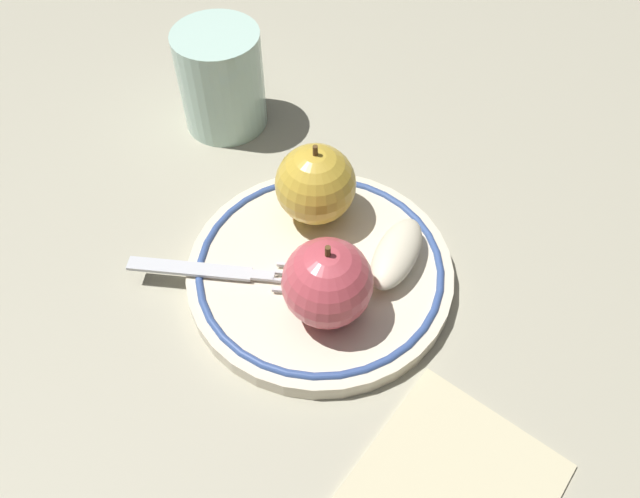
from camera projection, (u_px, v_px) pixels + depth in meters
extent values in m
plane|color=#ADA88F|center=(350.00, 280.00, 0.50)|extent=(2.00, 2.00, 0.00)
cylinder|color=beige|center=(320.00, 272.00, 0.50)|extent=(0.21, 0.21, 0.02)
torus|color=#375393|center=(320.00, 267.00, 0.49)|extent=(0.20, 0.20, 0.01)
sphere|color=#CB4A55|center=(327.00, 283.00, 0.44)|extent=(0.07, 0.07, 0.07)
cylinder|color=brown|center=(328.00, 252.00, 0.41)|extent=(0.00, 0.00, 0.01)
sphere|color=gold|center=(316.00, 184.00, 0.50)|extent=(0.07, 0.07, 0.07)
cylinder|color=brown|center=(315.00, 151.00, 0.47)|extent=(0.00, 0.00, 0.01)
ellipsoid|color=beige|center=(397.00, 253.00, 0.48)|extent=(0.08, 0.07, 0.02)
cube|color=silver|center=(190.00, 269.00, 0.48)|extent=(0.09, 0.07, 0.00)
cube|color=silver|center=(263.00, 276.00, 0.48)|extent=(0.02, 0.02, 0.00)
cube|color=silver|center=(313.00, 293.00, 0.47)|extent=(0.05, 0.04, 0.00)
cube|color=silver|center=(314.00, 285.00, 0.48)|extent=(0.05, 0.04, 0.00)
cube|color=silver|center=(315.00, 276.00, 0.48)|extent=(0.05, 0.04, 0.00)
cube|color=silver|center=(316.00, 268.00, 0.48)|extent=(0.05, 0.04, 0.00)
cylinder|color=silver|center=(221.00, 80.00, 0.58)|extent=(0.08, 0.08, 0.10)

